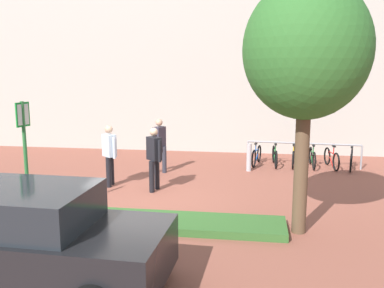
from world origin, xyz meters
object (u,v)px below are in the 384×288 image
tree_sidewalk (306,51)px  person_casual_tan (109,152)px  bollard_steel (249,157)px  person_suited_dark (159,142)px  person_suited_navy (154,155)px  car_black_suv (22,238)px  bike_rack_cluster (303,157)px  bike_at_sign (37,201)px  parking_sign_post (25,143)px

tree_sidewalk → person_casual_tan: (-4.92, 2.77, -2.60)m
bollard_steel → person_suited_dark: (-2.79, -0.65, 0.53)m
person_suited_dark → person_suited_navy: (0.31, -1.99, 0.00)m
person_suited_dark → car_black_suv: 7.33m
person_casual_tan → person_suited_dark: bearing=58.9°
bike_rack_cluster → person_suited_navy: bearing=-140.4°
person_casual_tan → bike_at_sign: bearing=-106.9°
person_casual_tan → bike_rack_cluster: bearing=30.1°
tree_sidewalk → person_suited_navy: (-3.58, 2.49, -2.60)m
parking_sign_post → bike_rack_cluster: size_ratio=0.69×
person_casual_tan → person_suited_dark: 2.00m
person_casual_tan → car_black_suv: 5.63m
parking_sign_post → person_suited_dark: size_ratio=1.50×
bike_rack_cluster → bollard_steel: (-1.78, -0.89, 0.10)m
parking_sign_post → person_suited_dark: parking_sign_post is taller
bike_rack_cluster → car_black_suv: (-5.02, -8.85, 0.41)m
parking_sign_post → person_suited_navy: parking_sign_post is taller
tree_sidewalk → bike_rack_cluster: (0.69, 6.02, -3.24)m
bollard_steel → person_suited_navy: 3.66m
bike_rack_cluster → parking_sign_post: bearing=-136.8°
bike_at_sign → bollard_steel: bollard_steel is taller
parking_sign_post → person_casual_tan: 3.05m
tree_sidewalk → person_suited_navy: tree_sidewalk is taller
person_casual_tan → car_black_suv: size_ratio=0.39×
parking_sign_post → bike_rack_cluster: 8.99m
parking_sign_post → bike_at_sign: 1.35m
bollard_steel → person_casual_tan: person_casual_tan is taller
tree_sidewalk → bollard_steel: (-1.09, 5.13, -3.14)m
bike_at_sign → bike_rack_cluster: bike_at_sign is taller
person_suited_dark → car_black_suv: bearing=-93.5°
car_black_suv → person_suited_navy: bearing=81.9°
parking_sign_post → bollard_steel: (4.70, 5.20, -1.23)m
tree_sidewalk → bike_rack_cluster: tree_sidewalk is taller
bike_rack_cluster → car_black_suv: bearing=-119.6°
bollard_steel → tree_sidewalk: bearing=-78.0°
tree_sidewalk → bike_rack_cluster: size_ratio=1.32×
parking_sign_post → person_suited_dark: (1.91, 4.54, -0.70)m
person_casual_tan → person_suited_dark: size_ratio=1.00×
tree_sidewalk → person_suited_navy: size_ratio=2.87×
tree_sidewalk → person_suited_dark: size_ratio=2.87×
person_suited_dark → person_suited_navy: same height
parking_sign_post → person_suited_navy: 3.45m
person_casual_tan → person_suited_dark: (1.03, 1.71, 0.00)m
bollard_steel → person_casual_tan: 4.53m
tree_sidewalk → car_black_suv: tree_sidewalk is taller
bollard_steel → parking_sign_post: bearing=-132.1°
bike_at_sign → parking_sign_post: bearing=-110.8°
bike_rack_cluster → person_suited_navy: (-4.27, -3.53, 0.64)m
tree_sidewalk → car_black_suv: (-4.33, -2.83, -2.83)m
bike_rack_cluster → car_black_suv: car_black_suv is taller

